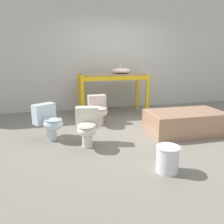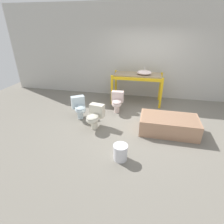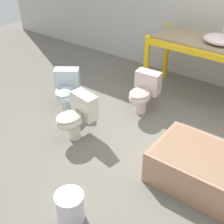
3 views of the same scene
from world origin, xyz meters
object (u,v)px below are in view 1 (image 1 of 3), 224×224
(toilet_near, at_px, (87,125))
(bucket_white, at_px, (167,159))
(sink_basin, at_px, (121,71))
(toilet_far, at_px, (99,109))
(bathtub_main, at_px, (185,121))
(toilet_extra, at_px, (49,120))

(toilet_near, bearing_deg, bucket_white, -40.78)
(sink_basin, xyz_separation_m, bucket_white, (-0.28, -3.04, -0.90))
(toilet_far, xyz_separation_m, bucket_white, (0.46, -2.19, -0.17))
(bucket_white, bearing_deg, bathtub_main, 50.80)
(bathtub_main, bearing_deg, toilet_extra, 174.35)
(bathtub_main, relative_size, toilet_near, 2.32)
(toilet_extra, distance_m, bucket_white, 2.14)
(toilet_near, bearing_deg, toilet_far, 80.74)
(bathtub_main, bearing_deg, toilet_near, -174.07)
(sink_basin, xyz_separation_m, bathtub_main, (0.75, -1.77, -0.84))
(sink_basin, height_order, bathtub_main, sink_basin)
(sink_basin, xyz_separation_m, toilet_near, (-1.15, -1.94, -0.73))
(bathtub_main, relative_size, toilet_far, 2.32)
(toilet_far, relative_size, toilet_extra, 0.95)
(toilet_far, distance_m, toilet_extra, 1.19)
(bathtub_main, relative_size, toilet_extra, 2.20)
(toilet_extra, bearing_deg, toilet_near, -71.16)
(bucket_white, bearing_deg, sink_basin, 84.69)
(sink_basin, relative_size, bathtub_main, 0.34)
(sink_basin, distance_m, bathtub_main, 2.10)
(bathtub_main, height_order, bucket_white, bathtub_main)
(toilet_near, xyz_separation_m, toilet_far, (0.40, 1.09, 0.00))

